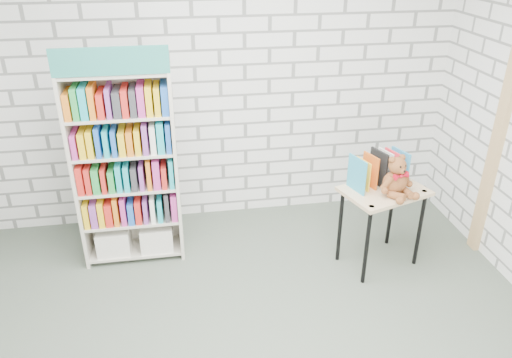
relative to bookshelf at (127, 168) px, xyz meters
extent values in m
plane|color=#4B5548|center=(0.87, -1.36, -0.87)|extent=(4.50, 4.50, 0.00)
cube|color=silver|center=(0.87, 0.64, 0.53)|extent=(4.50, 0.02, 2.80)
cube|color=beige|center=(-0.41, -0.01, -0.02)|extent=(0.03, 0.33, 1.70)
cube|color=beige|center=(0.41, -0.01, -0.02)|extent=(0.03, 0.33, 1.70)
cube|color=beige|center=(0.00, 0.15, -0.02)|extent=(0.85, 0.02, 1.70)
cube|color=#277F74|center=(0.00, -0.16, 0.94)|extent=(0.85, 0.02, 0.21)
cube|color=beige|center=(0.00, -0.01, -0.82)|extent=(0.80, 0.31, 0.02)
cube|color=beige|center=(0.00, -0.01, -0.49)|extent=(0.80, 0.31, 0.02)
cube|color=beige|center=(0.00, -0.01, -0.17)|extent=(0.80, 0.31, 0.02)
cube|color=beige|center=(0.00, -0.01, 0.15)|extent=(0.80, 0.31, 0.02)
cube|color=beige|center=(0.00, -0.01, 0.47)|extent=(0.80, 0.31, 0.02)
cube|color=beige|center=(0.00, -0.01, 0.81)|extent=(0.80, 0.31, 0.02)
cube|color=silver|center=(-0.19, -0.01, -0.69)|extent=(0.28, 0.27, 0.23)
cube|color=silver|center=(0.19, -0.01, -0.69)|extent=(0.28, 0.27, 0.23)
cube|color=#BF338C|center=(0.00, -0.02, -0.37)|extent=(0.80, 0.27, 0.23)
cube|color=#19A5B2|center=(0.00, -0.02, -0.05)|extent=(0.80, 0.27, 0.23)
cube|color=white|center=(0.00, -0.02, 0.28)|extent=(0.80, 0.27, 0.23)
cube|color=purple|center=(0.00, -0.02, 0.60)|extent=(0.80, 0.27, 0.23)
cube|color=tan|center=(2.11, -0.47, -0.16)|extent=(0.79, 0.65, 0.03)
cylinder|color=black|center=(1.90, -0.73, -0.52)|extent=(0.03, 0.03, 0.70)
cylinder|color=black|center=(1.78, -0.39, -0.52)|extent=(0.03, 0.03, 0.70)
cylinder|color=black|center=(2.44, -0.56, -0.52)|extent=(0.03, 0.03, 0.70)
cylinder|color=black|center=(2.33, -0.21, -0.52)|extent=(0.03, 0.03, 0.70)
cylinder|color=black|center=(1.90, -0.72, -0.15)|extent=(0.05, 0.05, 0.01)
cylinder|color=black|center=(2.43, -0.55, -0.15)|extent=(0.05, 0.05, 0.01)
cube|color=teal|center=(1.86, -0.44, 0.00)|extent=(0.08, 0.20, 0.28)
cube|color=yellow|center=(1.93, -0.41, 0.00)|extent=(0.08, 0.20, 0.28)
cube|color=#CE5516|center=(2.01, -0.39, 0.00)|extent=(0.08, 0.20, 0.28)
cube|color=black|center=(2.08, -0.37, 0.00)|extent=(0.08, 0.20, 0.28)
cube|color=white|center=(2.15, -0.34, 0.00)|extent=(0.08, 0.20, 0.28)
cube|color=red|center=(2.22, -0.32, 0.00)|extent=(0.08, 0.20, 0.28)
cube|color=teal|center=(2.30, -0.30, 0.00)|extent=(0.08, 0.20, 0.28)
ellipsoid|color=brown|center=(2.16, -0.54, -0.04)|extent=(0.20, 0.17, 0.20)
sphere|color=brown|center=(2.16, -0.55, 0.11)|extent=(0.14, 0.14, 0.14)
sphere|color=brown|center=(2.10, -0.55, 0.16)|extent=(0.05, 0.05, 0.05)
sphere|color=brown|center=(2.20, -0.52, 0.16)|extent=(0.05, 0.05, 0.05)
sphere|color=brown|center=(2.18, -0.60, 0.09)|extent=(0.06, 0.06, 0.06)
sphere|color=black|center=(2.15, -0.61, 0.13)|extent=(0.02, 0.02, 0.02)
sphere|color=black|center=(2.20, -0.60, 0.13)|extent=(0.02, 0.02, 0.02)
sphere|color=black|center=(2.18, -0.63, 0.09)|extent=(0.02, 0.02, 0.02)
cylinder|color=brown|center=(2.07, -0.59, -0.02)|extent=(0.11, 0.08, 0.14)
cylinder|color=brown|center=(2.26, -0.53, -0.02)|extent=(0.10, 0.10, 0.14)
sphere|color=brown|center=(2.05, -0.61, -0.07)|extent=(0.06, 0.06, 0.06)
sphere|color=brown|center=(2.29, -0.54, -0.07)|extent=(0.06, 0.06, 0.06)
cylinder|color=brown|center=(2.13, -0.66, -0.11)|extent=(0.14, 0.16, 0.08)
cylinder|color=brown|center=(2.24, -0.62, -0.11)|extent=(0.06, 0.15, 0.08)
sphere|color=brown|center=(2.13, -0.73, -0.11)|extent=(0.07, 0.07, 0.07)
sphere|color=brown|center=(2.28, -0.68, -0.11)|extent=(0.07, 0.07, 0.07)
cone|color=red|center=(2.14, -0.61, 0.04)|extent=(0.07, 0.07, 0.05)
cone|color=red|center=(2.21, -0.59, 0.04)|extent=(0.07, 0.07, 0.05)
sphere|color=red|center=(2.18, -0.60, 0.04)|extent=(0.03, 0.03, 0.03)
cube|color=tan|center=(3.10, -0.41, 0.18)|extent=(0.05, 0.12, 2.10)
camera|label=1|loc=(0.45, -3.91, 1.80)|focal=35.00mm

